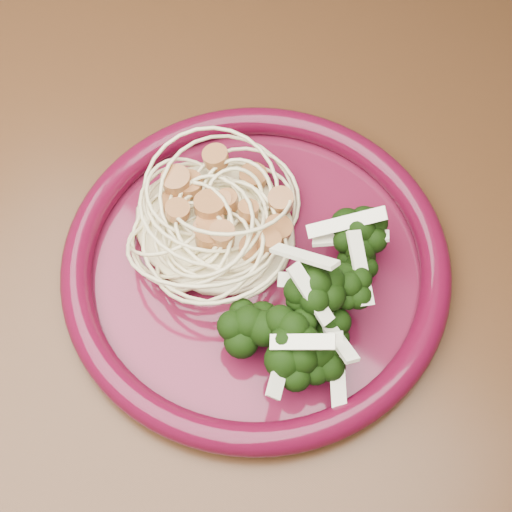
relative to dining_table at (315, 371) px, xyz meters
name	(u,v)px	position (x,y,z in m)	size (l,w,h in m)	color
dining_table	(315,371)	(0.00, 0.00, 0.00)	(1.20, 0.80, 0.75)	#472814
dinner_plate	(256,262)	(-0.07, 0.01, 0.11)	(0.32, 0.32, 0.02)	#500E23
spaghetti_pile	(214,220)	(-0.11, 0.01, 0.12)	(0.13, 0.11, 0.03)	beige
scallop_cluster	(212,195)	(-0.11, 0.01, 0.15)	(0.11, 0.11, 0.04)	#B0713C
broccoli_pile	(312,297)	(-0.01, 0.00, 0.13)	(0.08, 0.13, 0.05)	black
onion_garnish	(315,277)	(-0.01, 0.00, 0.16)	(0.06, 0.08, 0.05)	white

